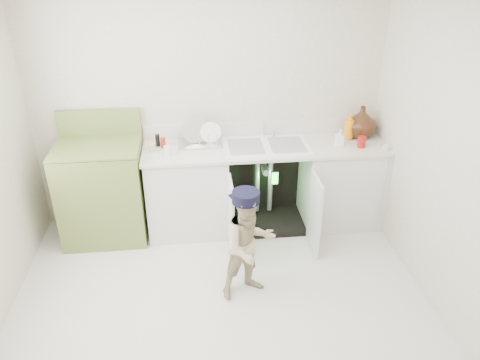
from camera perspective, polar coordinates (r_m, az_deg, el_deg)
name	(u,v)px	position (r m, az deg, el deg)	size (l,w,h in m)	color
ground	(222,304)	(4.08, -2.27, -14.86)	(3.50, 3.50, 0.00)	beige
room_shell	(218,172)	(3.36, -2.67, 0.97)	(6.00, 5.50, 1.26)	beige
counter_run	(268,183)	(4.85, 3.45, -0.41)	(2.44, 1.02, 1.22)	silver
avocado_stove	(103,190)	(4.83, -16.33, -1.13)	(0.81, 0.65, 1.25)	olive
repair_worker	(249,244)	(3.89, 1.13, -7.80)	(0.65, 0.98, 0.99)	beige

